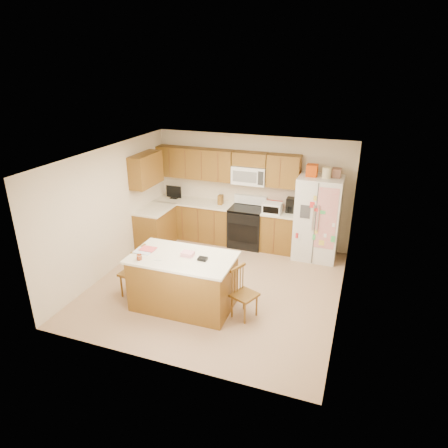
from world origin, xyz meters
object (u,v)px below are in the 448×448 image
at_px(island, 183,281).
at_px(windsor_chair_left, 134,272).
at_px(windsor_chair_back, 199,267).
at_px(windsor_chair_right, 244,294).
at_px(refrigerator, 318,217).
at_px(stove, 247,226).

relative_size(island, windsor_chair_left, 1.82).
bearing_deg(windsor_chair_left, windsor_chair_back, 32.49).
bearing_deg(windsor_chair_right, windsor_chair_left, -178.94).
distance_m(refrigerator, island, 3.32).
xyz_separation_m(island, windsor_chair_left, (-0.99, 0.02, -0.03)).
bearing_deg(stove, windsor_chair_right, -74.28).
bearing_deg(island, stove, 83.77).
bearing_deg(refrigerator, windsor_chair_back, -132.34).
bearing_deg(stove, refrigerator, -2.30).
bearing_deg(windsor_chair_left, windsor_chair_right, 1.06).
xyz_separation_m(windsor_chair_left, windsor_chair_back, (0.99, 0.63, -0.04)).
xyz_separation_m(island, windsor_chair_right, (1.06, 0.06, -0.06)).
xyz_separation_m(refrigerator, windsor_chair_back, (-1.87, -2.05, -0.50)).
distance_m(stove, island, 2.79).
distance_m(island, windsor_chair_right, 1.07).
relative_size(stove, windsor_chair_left, 1.16).
xyz_separation_m(windsor_chair_back, windsor_chair_right, (1.06, -0.59, -0.00)).
height_order(stove, refrigerator, refrigerator).
relative_size(windsor_chair_back, windsor_chair_right, 1.01).
distance_m(island, windsor_chair_left, 0.99).
height_order(refrigerator, windsor_chair_right, refrigerator).
bearing_deg(windsor_chair_left, refrigerator, 43.16).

